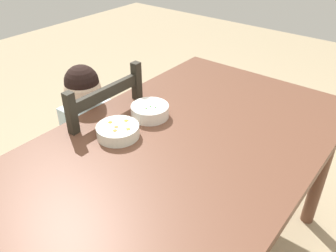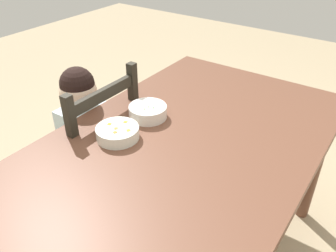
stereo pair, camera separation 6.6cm
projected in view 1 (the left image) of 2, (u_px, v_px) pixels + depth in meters
The scene contains 6 objects.
dining_table at pixel (185, 159), 1.42m from camera, with size 1.52×0.95×0.77m.
dining_chair at pixel (95, 158), 1.78m from camera, with size 0.42×0.42×0.95m.
child_figure at pixel (92, 130), 1.68m from camera, with size 0.32×0.31×0.95m.
bowl_of_peas at pixel (150, 111), 1.51m from camera, with size 0.16×0.16×0.06m.
bowl_of_carrots at pixel (118, 131), 1.38m from camera, with size 0.17×0.17×0.05m.
spoon at pixel (123, 128), 1.44m from camera, with size 0.14×0.04×0.01m.
Camera 1 is at (-0.93, -0.64, 1.55)m, focal length 37.17 mm.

